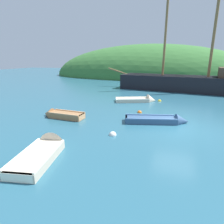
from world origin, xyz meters
name	(u,v)px	position (x,y,z in m)	size (l,w,h in m)	color
ground_plane	(177,127)	(0.00, 0.00, 0.00)	(120.00, 120.00, 0.00)	#285B70
shore_hill	(149,77)	(-5.56, 31.59, 0.00)	(43.81, 19.71, 13.74)	#387033
sailing_ship	(187,85)	(1.25, 13.84, 0.69)	(18.74, 6.13, 13.55)	black
rowboat_outer_left	(160,121)	(-1.03, 0.54, 0.11)	(4.05, 1.90, 0.95)	#335175
rowboat_center	(61,116)	(-7.54, -0.39, 0.13)	(3.06, 1.06, 0.87)	#9E7047
rowboat_near_dock	(44,152)	(-5.38, -5.15, 0.11)	(1.79, 3.47, 1.17)	beige
rowboat_outer_right	(139,100)	(-3.29, 6.19, 0.09)	(3.93, 2.49, 1.18)	beige
buoy_yellow	(160,101)	(-1.48, 6.86, 0.00)	(0.33, 0.33, 0.33)	yellow
buoy_white	(113,135)	(-3.26, -2.29, 0.00)	(0.39, 0.39, 0.39)	white
buoy_orange	(140,113)	(-2.63, 2.39, 0.00)	(0.34, 0.34, 0.34)	orange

